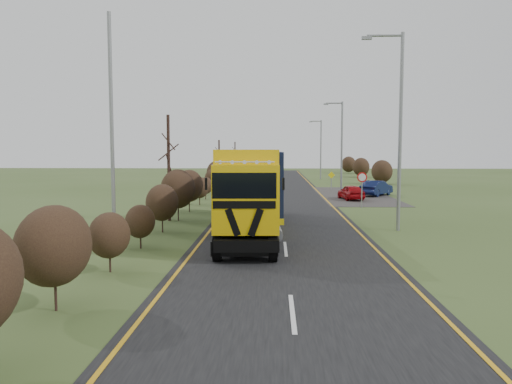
{
  "coord_description": "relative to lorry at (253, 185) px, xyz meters",
  "views": [
    {
      "loc": [
        -0.47,
        -24.25,
        4.15
      ],
      "look_at": [
        -1.49,
        3.37,
        1.73
      ],
      "focal_mm": 35.0,
      "sensor_mm": 36.0,
      "label": 1
    }
  ],
  "objects": [
    {
      "name": "left_pole",
      "position": [
        -5.66,
        -4.17,
        2.51
      ],
      "size": [
        0.16,
        0.16,
        9.68
      ],
      "primitive_type": "cylinder",
      "color": "gray",
      "rests_on": "ground"
    },
    {
      "name": "car_red_hatchback",
      "position": [
        7.28,
        15.77,
        -1.72
      ],
      "size": [
        1.99,
        3.74,
        1.21
      ],
      "primitive_type": "imported",
      "rotation": [
        0.0,
        0.0,
        3.3
      ],
      "color": "#A2080D",
      "rests_on": "ground"
    },
    {
      "name": "warning_board",
      "position": [
        6.79,
        25.48,
        -1.22
      ],
      "size": [
        0.7,
        0.11,
        1.84
      ],
      "color": "gray",
      "rests_on": "ground"
    },
    {
      "name": "streetlight_mid",
      "position": [
        7.24,
        22.21,
        2.32
      ],
      "size": [
        1.81,
        0.18,
        8.47
      ],
      "color": "gray",
      "rests_on": "ground"
    },
    {
      "name": "road",
      "position": [
        1.54,
        9.57,
        -2.32
      ],
      "size": [
        8.0,
        120.0,
        0.02
      ],
      "primitive_type": "cube",
      "color": "black",
      "rests_on": "ground"
    },
    {
      "name": "lorry",
      "position": [
        0.0,
        0.0,
        0.0
      ],
      "size": [
        2.93,
        14.81,
        4.1
      ],
      "rotation": [
        0.0,
        0.0,
        0.04
      ],
      "color": "black",
      "rests_on": "ground"
    },
    {
      "name": "streetlight_far",
      "position": [
        7.25,
        43.18,
        2.01
      ],
      "size": [
        1.7,
        0.18,
        7.93
      ],
      "color": "gray",
      "rests_on": "ground"
    },
    {
      "name": "car_blue_sedan",
      "position": [
        10.04,
        19.24,
        -1.66
      ],
      "size": [
        3.48,
        4.12,
        1.33
      ],
      "primitive_type": "imported",
      "rotation": [
        0.0,
        0.0,
        2.53
      ],
      "color": "#0B143C",
      "rests_on": "ground"
    },
    {
      "name": "hedgerow",
      "position": [
        -4.46,
        7.46,
        -0.71
      ],
      "size": [
        2.24,
        102.04,
        6.05
      ],
      "color": "black",
      "rests_on": "ground"
    },
    {
      "name": "speed_sign",
      "position": [
        7.14,
        9.97,
        -0.56
      ],
      "size": [
        0.69,
        0.1,
        2.51
      ],
      "color": "gray",
      "rests_on": "ground"
    },
    {
      "name": "lane_markings",
      "position": [
        1.54,
        9.26,
        -2.3
      ],
      "size": [
        7.52,
        116.0,
        0.01
      ],
      "color": "gold",
      "rests_on": "road"
    },
    {
      "name": "layby",
      "position": [
        8.04,
        19.57,
        -2.32
      ],
      "size": [
        6.0,
        18.0,
        0.02
      ],
      "primitive_type": "cube",
      "color": "#322E2C",
      "rests_on": "ground"
    },
    {
      "name": "ground",
      "position": [
        1.54,
        -0.43,
        -2.33
      ],
      "size": [
        160.0,
        160.0,
        0.0
      ],
      "primitive_type": "plane",
      "color": "#3B4E21",
      "rests_on": "ground"
    },
    {
      "name": "streetlight_near",
      "position": [
        7.2,
        0.55,
        3.11
      ],
      "size": [
        2.08,
        0.2,
        9.83
      ],
      "color": "gray",
      "rests_on": "ground"
    }
  ]
}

